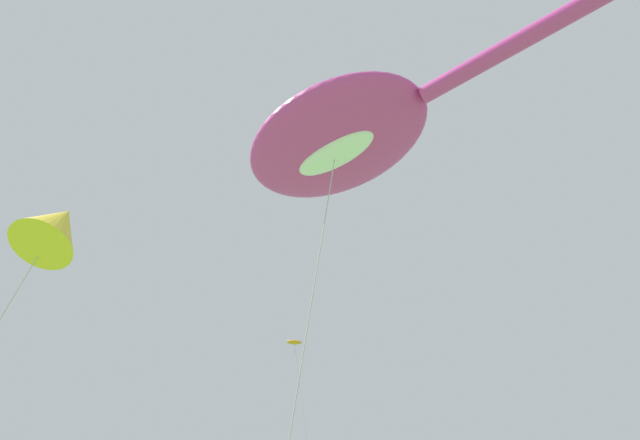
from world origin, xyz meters
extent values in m
ellipsoid|color=#CC3899|center=(-0.15, 6.28, 12.68)|extent=(4.16, 5.57, 1.16)
cylinder|color=#CC3899|center=(0.86, 0.06, 12.51)|extent=(1.62, 7.48, 0.42)
ellipsoid|color=white|center=(-0.15, 6.28, 12.16)|extent=(1.16, 2.34, 0.42)
cylinder|color=#B2B2B7|center=(0.01, 7.69, 6.05)|extent=(0.35, 2.85, 12.11)
cone|color=yellow|center=(-5.11, 8.23, 7.83)|extent=(1.57, 1.45, 1.20)
ellipsoid|color=orange|center=(5.12, 13.56, 11.82)|extent=(0.67, 0.64, 0.20)
camera|label=1|loc=(-6.70, 0.17, 1.76)|focal=30.18mm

